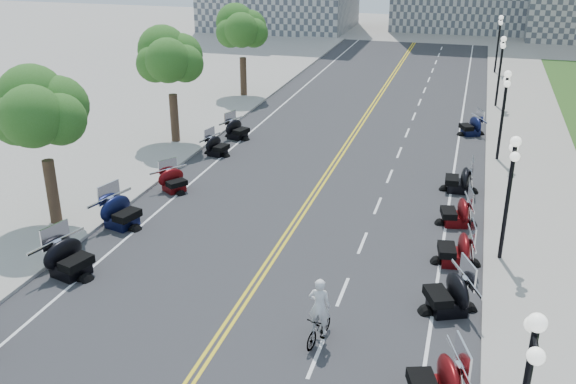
# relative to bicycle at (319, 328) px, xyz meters

# --- Properties ---
(ground) EXTENTS (160.00, 160.00, 0.00)m
(ground) POSITION_rel_bicycle_xyz_m (-3.08, 3.13, -0.51)
(ground) COLOR gray
(road) EXTENTS (16.00, 90.00, 0.01)m
(road) POSITION_rel_bicycle_xyz_m (-3.08, 13.13, -0.50)
(road) COLOR #333335
(road) RESTS_ON ground
(centerline_yellow_a) EXTENTS (0.12, 90.00, 0.00)m
(centerline_yellow_a) POSITION_rel_bicycle_xyz_m (-3.20, 13.13, -0.50)
(centerline_yellow_a) COLOR yellow
(centerline_yellow_a) RESTS_ON road
(centerline_yellow_b) EXTENTS (0.12, 90.00, 0.00)m
(centerline_yellow_b) POSITION_rel_bicycle_xyz_m (-2.96, 13.13, -0.50)
(centerline_yellow_b) COLOR yellow
(centerline_yellow_b) RESTS_ON road
(edge_line_north) EXTENTS (0.12, 90.00, 0.00)m
(edge_line_north) POSITION_rel_bicycle_xyz_m (3.32, 13.13, -0.50)
(edge_line_north) COLOR white
(edge_line_north) RESTS_ON road
(edge_line_south) EXTENTS (0.12, 90.00, 0.00)m
(edge_line_south) POSITION_rel_bicycle_xyz_m (-9.48, 13.13, -0.50)
(edge_line_south) COLOR white
(edge_line_south) RESTS_ON road
(lane_dash_5) EXTENTS (0.12, 2.00, 0.00)m
(lane_dash_5) POSITION_rel_bicycle_xyz_m (0.12, -0.87, -0.50)
(lane_dash_5) COLOR white
(lane_dash_5) RESTS_ON road
(lane_dash_6) EXTENTS (0.12, 2.00, 0.00)m
(lane_dash_6) POSITION_rel_bicycle_xyz_m (0.12, 3.13, -0.50)
(lane_dash_6) COLOR white
(lane_dash_6) RESTS_ON road
(lane_dash_7) EXTENTS (0.12, 2.00, 0.00)m
(lane_dash_7) POSITION_rel_bicycle_xyz_m (0.12, 7.13, -0.50)
(lane_dash_7) COLOR white
(lane_dash_7) RESTS_ON road
(lane_dash_8) EXTENTS (0.12, 2.00, 0.00)m
(lane_dash_8) POSITION_rel_bicycle_xyz_m (0.12, 11.13, -0.50)
(lane_dash_8) COLOR white
(lane_dash_8) RESTS_ON road
(lane_dash_9) EXTENTS (0.12, 2.00, 0.00)m
(lane_dash_9) POSITION_rel_bicycle_xyz_m (0.12, 15.13, -0.50)
(lane_dash_9) COLOR white
(lane_dash_9) RESTS_ON road
(lane_dash_10) EXTENTS (0.12, 2.00, 0.00)m
(lane_dash_10) POSITION_rel_bicycle_xyz_m (0.12, 19.13, -0.50)
(lane_dash_10) COLOR white
(lane_dash_10) RESTS_ON road
(lane_dash_11) EXTENTS (0.12, 2.00, 0.00)m
(lane_dash_11) POSITION_rel_bicycle_xyz_m (0.12, 23.13, -0.50)
(lane_dash_11) COLOR white
(lane_dash_11) RESTS_ON road
(lane_dash_12) EXTENTS (0.12, 2.00, 0.00)m
(lane_dash_12) POSITION_rel_bicycle_xyz_m (0.12, 27.13, -0.50)
(lane_dash_12) COLOR white
(lane_dash_12) RESTS_ON road
(lane_dash_13) EXTENTS (0.12, 2.00, 0.00)m
(lane_dash_13) POSITION_rel_bicycle_xyz_m (0.12, 31.13, -0.50)
(lane_dash_13) COLOR white
(lane_dash_13) RESTS_ON road
(lane_dash_14) EXTENTS (0.12, 2.00, 0.00)m
(lane_dash_14) POSITION_rel_bicycle_xyz_m (0.12, 35.13, -0.50)
(lane_dash_14) COLOR white
(lane_dash_14) RESTS_ON road
(lane_dash_15) EXTENTS (0.12, 2.00, 0.00)m
(lane_dash_15) POSITION_rel_bicycle_xyz_m (0.12, 39.13, -0.50)
(lane_dash_15) COLOR white
(lane_dash_15) RESTS_ON road
(lane_dash_16) EXTENTS (0.12, 2.00, 0.00)m
(lane_dash_16) POSITION_rel_bicycle_xyz_m (0.12, 43.13, -0.50)
(lane_dash_16) COLOR white
(lane_dash_16) RESTS_ON road
(lane_dash_17) EXTENTS (0.12, 2.00, 0.00)m
(lane_dash_17) POSITION_rel_bicycle_xyz_m (0.12, 47.13, -0.50)
(lane_dash_17) COLOR white
(lane_dash_17) RESTS_ON road
(lane_dash_18) EXTENTS (0.12, 2.00, 0.00)m
(lane_dash_18) POSITION_rel_bicycle_xyz_m (0.12, 51.13, -0.50)
(lane_dash_18) COLOR white
(lane_dash_18) RESTS_ON road
(lane_dash_19) EXTENTS (0.12, 2.00, 0.00)m
(lane_dash_19) POSITION_rel_bicycle_xyz_m (0.12, 55.13, -0.50)
(lane_dash_19) COLOR white
(lane_dash_19) RESTS_ON road
(sidewalk_north) EXTENTS (5.00, 90.00, 0.15)m
(sidewalk_north) POSITION_rel_bicycle_xyz_m (7.42, 13.13, -0.43)
(sidewalk_north) COLOR #9E9991
(sidewalk_north) RESTS_ON ground
(sidewalk_south) EXTENTS (5.00, 90.00, 0.15)m
(sidewalk_south) POSITION_rel_bicycle_xyz_m (-13.58, 13.13, -0.43)
(sidewalk_south) COLOR #9E9991
(sidewalk_south) RESTS_ON ground
(street_lamp_2) EXTENTS (0.50, 1.20, 4.90)m
(street_lamp_2) POSITION_rel_bicycle_xyz_m (5.52, 7.13, 2.09)
(street_lamp_2) COLOR black
(street_lamp_2) RESTS_ON sidewalk_north
(street_lamp_3) EXTENTS (0.50, 1.20, 4.90)m
(street_lamp_3) POSITION_rel_bicycle_xyz_m (5.52, 19.13, 2.09)
(street_lamp_3) COLOR black
(street_lamp_3) RESTS_ON sidewalk_north
(street_lamp_4) EXTENTS (0.50, 1.20, 4.90)m
(street_lamp_4) POSITION_rel_bicycle_xyz_m (5.52, 31.13, 2.09)
(street_lamp_4) COLOR black
(street_lamp_4) RESTS_ON sidewalk_north
(street_lamp_5) EXTENTS (0.50, 1.20, 4.90)m
(street_lamp_5) POSITION_rel_bicycle_xyz_m (5.52, 43.13, 2.09)
(street_lamp_5) COLOR black
(street_lamp_5) RESTS_ON sidewalk_north
(tree_2) EXTENTS (4.80, 4.80, 9.20)m
(tree_2) POSITION_rel_bicycle_xyz_m (-13.08, 5.13, 4.24)
(tree_2) COLOR #235619
(tree_2) RESTS_ON sidewalk_south
(tree_3) EXTENTS (4.80, 4.80, 9.20)m
(tree_3) POSITION_rel_bicycle_xyz_m (-13.08, 17.13, 4.24)
(tree_3) COLOR #235619
(tree_3) RESTS_ON sidewalk_south
(tree_4) EXTENTS (4.80, 4.80, 9.20)m
(tree_4) POSITION_rel_bicycle_xyz_m (-13.08, 29.13, 4.24)
(tree_4) COLOR #235619
(tree_4) RESTS_ON sidewalk_south
(motorcycle_n_4) EXTENTS (2.83, 2.83, 1.56)m
(motorcycle_n_4) POSITION_rel_bicycle_xyz_m (3.72, -1.87, 0.27)
(motorcycle_n_4) COLOR #590A0C
(motorcycle_n_4) RESTS_ON road
(motorcycle_n_5) EXTENTS (2.88, 2.88, 1.53)m
(motorcycle_n_5) POSITION_rel_bicycle_xyz_m (3.75, 2.90, 0.26)
(motorcycle_n_5) COLOR black
(motorcycle_n_5) RESTS_ON road
(motorcycle_n_6) EXTENTS (2.32, 2.32, 1.43)m
(motorcycle_n_6) POSITION_rel_bicycle_xyz_m (3.84, 6.40, 0.21)
(motorcycle_n_6) COLOR #590A0C
(motorcycle_n_6) RESTS_ON road
(motorcycle_n_7) EXTENTS (2.29, 2.29, 1.36)m
(motorcycle_n_7) POSITION_rel_bicycle_xyz_m (3.69, 10.05, 0.17)
(motorcycle_n_7) COLOR #590A0C
(motorcycle_n_7) RESTS_ON road
(motorcycle_n_8) EXTENTS (2.10, 2.10, 1.41)m
(motorcycle_n_8) POSITION_rel_bicycle_xyz_m (3.63, 14.05, 0.20)
(motorcycle_n_8) COLOR black
(motorcycle_n_8) RESTS_ON road
(motorcycle_n_10) EXTENTS (2.51, 2.51, 1.32)m
(motorcycle_n_10) POSITION_rel_bicycle_xyz_m (3.96, 23.81, 0.15)
(motorcycle_n_10) COLOR black
(motorcycle_n_10) RESTS_ON road
(motorcycle_s_5) EXTENTS (2.74, 2.74, 1.56)m
(motorcycle_s_5) POSITION_rel_bicycle_xyz_m (-9.91, 1.47, 0.27)
(motorcycle_s_5) COLOR black
(motorcycle_s_5) RESTS_ON road
(motorcycle_s_6) EXTENTS (2.66, 2.66, 1.53)m
(motorcycle_s_6) POSITION_rel_bicycle_xyz_m (-10.23, 5.78, 0.26)
(motorcycle_s_6) COLOR black
(motorcycle_s_6) RESTS_ON road
(motorcycle_s_7) EXTENTS (2.47, 2.47, 1.24)m
(motorcycle_s_7) POSITION_rel_bicycle_xyz_m (-9.83, 10.12, 0.11)
(motorcycle_s_7) COLOR #590A0C
(motorcycle_s_7) RESTS_ON road
(motorcycle_s_8) EXTENTS (2.10, 2.10, 1.24)m
(motorcycle_s_8) POSITION_rel_bicycle_xyz_m (-9.83, 15.76, 0.11)
(motorcycle_s_8) COLOR black
(motorcycle_s_8) RESTS_ON road
(motorcycle_s_9) EXTENTS (2.38, 2.38, 1.31)m
(motorcycle_s_9) POSITION_rel_bicycle_xyz_m (-9.82, 19.02, 0.15)
(motorcycle_s_9) COLOR black
(motorcycle_s_9) RESTS_ON road
(bicycle) EXTENTS (0.82, 1.75, 1.02)m
(bicycle) POSITION_rel_bicycle_xyz_m (0.00, 0.00, 0.00)
(bicycle) COLOR #A51414
(bicycle) RESTS_ON road
(cyclist_rider) EXTENTS (0.70, 0.46, 1.91)m
(cyclist_rider) POSITION_rel_bicycle_xyz_m (0.00, -0.00, 1.46)
(cyclist_rider) COLOR white
(cyclist_rider) RESTS_ON bicycle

